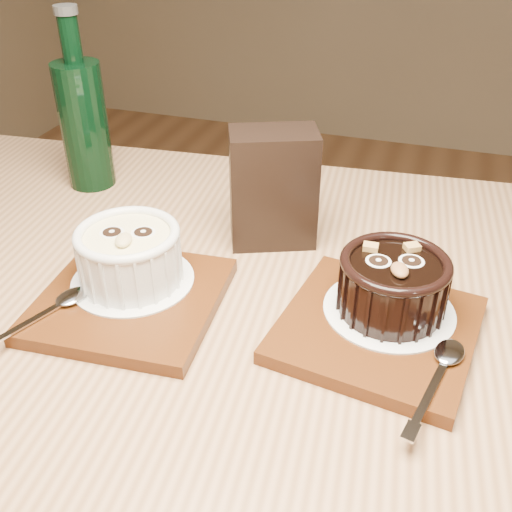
{
  "coord_description": "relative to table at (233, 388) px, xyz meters",
  "views": [
    {
      "loc": [
        -0.08,
        -0.35,
        1.14
      ],
      "look_at": [
        -0.23,
        0.12,
        0.81
      ],
      "focal_mm": 42.0,
      "sensor_mm": 36.0,
      "label": 1
    }
  ],
  "objects": [
    {
      "name": "green_bottle",
      "position": [
        -0.3,
        0.24,
        0.18
      ],
      "size": [
        0.06,
        0.06,
        0.24
      ],
      "color": "black",
      "rests_on": "table"
    },
    {
      "name": "ramekin_white",
      "position": [
        -0.12,
        0.02,
        0.14
      ],
      "size": [
        0.11,
        0.11,
        0.06
      ],
      "rotation": [
        0.0,
        0.0,
        0.32
      ],
      "color": "white",
      "rests_on": "doily_left"
    },
    {
      "name": "tray_left",
      "position": [
        -0.11,
        -0.0,
        0.1
      ],
      "size": [
        0.19,
        0.19,
        0.01
      ],
      "primitive_type": "cube",
      "rotation": [
        0.0,
        0.0,
        0.07
      ],
      "color": "#51270D",
      "rests_on": "table"
    },
    {
      "name": "doily_left",
      "position": [
        -0.12,
        0.02,
        0.11
      ],
      "size": [
        0.13,
        0.13,
        0.0
      ],
      "primitive_type": "cylinder",
      "color": "white",
      "rests_on": "tray_left"
    },
    {
      "name": "ramekin_dark",
      "position": [
        0.15,
        0.05,
        0.14
      ],
      "size": [
        0.11,
        0.11,
        0.06
      ],
      "rotation": [
        0.0,
        0.0,
        0.31
      ],
      "color": "black",
      "rests_on": "doily_right"
    },
    {
      "name": "spoon_left",
      "position": [
        -0.17,
        -0.06,
        0.11
      ],
      "size": [
        0.07,
        0.13,
        0.01
      ],
      "primitive_type": null,
      "rotation": [
        0.0,
        0.0,
        -0.36
      ],
      "color": "silver",
      "rests_on": "tray_left"
    },
    {
      "name": "table",
      "position": [
        0.0,
        0.0,
        0.0
      ],
      "size": [
        1.27,
        0.9,
        0.75
      ],
      "rotation": [
        0.0,
        0.0,
        0.09
      ],
      "color": "brown",
      "rests_on": "ground"
    },
    {
      "name": "tray_right",
      "position": [
        0.14,
        0.03,
        0.1
      ],
      "size": [
        0.2,
        0.2,
        0.01
      ],
      "primitive_type": "cube",
      "rotation": [
        0.0,
        0.0,
        -0.14
      ],
      "color": "#51270D",
      "rests_on": "table"
    },
    {
      "name": "doily_right",
      "position": [
        0.15,
        0.05,
        0.11
      ],
      "size": [
        0.13,
        0.13,
        0.0
      ],
      "primitive_type": "cylinder",
      "color": "white",
      "rests_on": "tray_right"
    },
    {
      "name": "spoon_right",
      "position": [
        0.2,
        -0.03,
        0.11
      ],
      "size": [
        0.06,
        0.14,
        0.01
      ],
      "primitive_type": null,
      "rotation": [
        0.0,
        0.0,
        -0.23
      ],
      "color": "silver",
      "rests_on": "tray_right"
    },
    {
      "name": "condiment_stand",
      "position": [
        -0.01,
        0.17,
        0.16
      ],
      "size": [
        0.12,
        0.09,
        0.14
      ],
      "primitive_type": "cube",
      "rotation": [
        0.0,
        0.0,
        0.39
      ],
      "color": "black",
      "rests_on": "table"
    }
  ]
}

